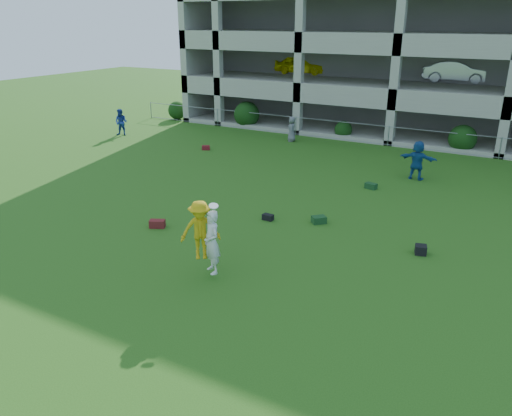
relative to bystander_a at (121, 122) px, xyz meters
The scene contains 14 objects.
ground 20.73m from the bystander_a, 40.59° to the right, with size 100.00×100.00×0.00m, color #235114.
bystander_a is the anchor object (origin of this frame).
bystander_c 10.94m from the bystander_a, 20.43° to the left, with size 0.74×0.48×1.51m, color slate.
bystander_d 18.65m from the bystander_a, ahead, with size 1.70×0.54×1.83m, color #1F5092.
bag_red_a 15.99m from the bystander_a, 42.23° to the right, with size 0.55×0.30×0.28m, color #551F0E.
bag_black_b 17.07m from the bystander_a, 28.56° to the right, with size 0.40×0.25×0.22m, color black.
bag_green_c 18.37m from the bystander_a, 24.10° to the right, with size 0.50×0.35×0.26m, color #163C1E.
crate_d 22.23m from the bystander_a, 21.96° to the right, with size 0.35×0.35×0.30m, color black.
bag_red_f 6.93m from the bystander_a, ahead, with size 0.45×0.28×0.24m, color #580F1C.
bag_green_g 17.47m from the bystander_a, ahead, with size 0.50×0.30×0.25m, color #12331C.
frisbee_contest 20.06m from the bystander_a, 39.85° to the right, with size 1.44×1.22×2.12m.
parking_garage 21.82m from the bystander_a, 42.13° to the left, with size 30.00×14.00×12.00m.
fence 16.67m from the bystander_a, 19.33° to the left, with size 36.06×0.06×1.20m.
shrub_row 21.26m from the bystander_a, 17.02° to the left, with size 34.38×2.52×3.50m.
Camera 1 is at (7.32, -9.99, 7.09)m, focal length 35.00 mm.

